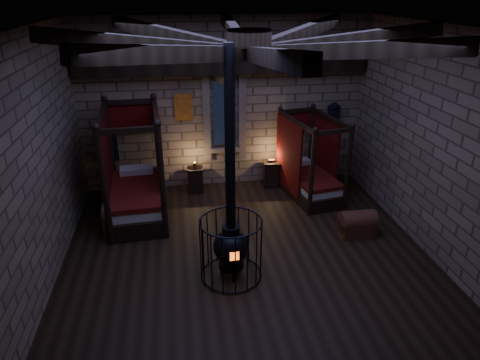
{
  "coord_description": "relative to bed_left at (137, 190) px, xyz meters",
  "views": [
    {
      "loc": [
        -1.21,
        -6.84,
        4.76
      ],
      "look_at": [
        -0.05,
        0.6,
        1.36
      ],
      "focal_mm": 32.0,
      "sensor_mm": 36.0,
      "label": 1
    }
  ],
  "objects": [
    {
      "name": "room",
      "position": [
        2.17,
        -2.01,
        3.15
      ],
      "size": [
        7.02,
        7.02,
        4.29
      ],
      "color": "black",
      "rests_on": "ground"
    },
    {
      "name": "bed_left",
      "position": [
        0.0,
        0.0,
        0.0
      ],
      "size": [
        1.36,
        2.38,
        2.42
      ],
      "rotation": [
        0.0,
        0.0,
        0.06
      ],
      "color": "black",
      "rests_on": "ground"
    },
    {
      "name": "bed_right",
      "position": [
        4.12,
        0.37,
        -0.1
      ],
      "size": [
        1.32,
        2.05,
        1.99
      ],
      "rotation": [
        0.0,
        0.0,
        0.17
      ],
      "color": "black",
      "rests_on": "ground"
    },
    {
      "name": "trunk_left",
      "position": [
        -0.24,
        -0.67,
        -0.32
      ],
      "size": [
        0.89,
        0.58,
        0.64
      ],
      "rotation": [
        0.0,
        0.0,
        -0.03
      ],
      "color": "#5A2E1C",
      "rests_on": "ground"
    },
    {
      "name": "trunk_right",
      "position": [
        4.59,
        -1.63,
        -0.36
      ],
      "size": [
        0.76,
        0.49,
        0.54
      ],
      "rotation": [
        0.0,
        0.0,
        0.03
      ],
      "color": "#5A2E1C",
      "rests_on": "ground"
    },
    {
      "name": "nightstand_left",
      "position": [
        1.36,
        0.97,
        -0.26
      ],
      "size": [
        0.41,
        0.4,
        0.8
      ],
      "rotation": [
        0.0,
        0.0,
        -0.02
      ],
      "color": "black",
      "rests_on": "ground"
    },
    {
      "name": "nightstand_right",
      "position": [
        3.32,
        1.0,
        -0.25
      ],
      "size": [
        0.46,
        0.44,
        0.74
      ],
      "rotation": [
        0.0,
        0.0,
        -0.09
      ],
      "color": "black",
      "rests_on": "ground"
    },
    {
      "name": "stove",
      "position": [
        1.78,
        -2.65,
        0.06
      ],
      "size": [
        1.11,
        1.11,
        4.05
      ],
      "rotation": [
        0.0,
        0.0,
        0.06
      ],
      "color": "black",
      "rests_on": "ground"
    }
  ]
}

